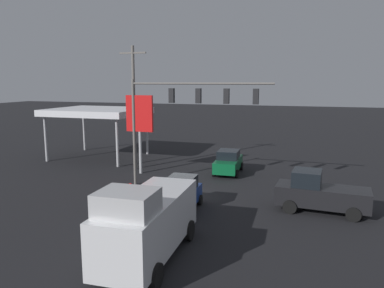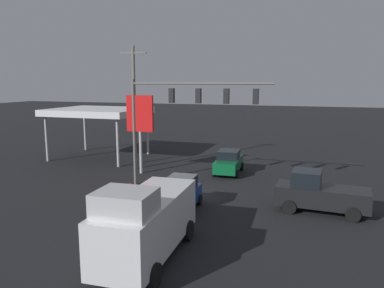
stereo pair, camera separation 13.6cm
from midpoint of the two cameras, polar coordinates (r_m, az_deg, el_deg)
ground_plane at (r=24.94m, az=-1.59°, el=-8.06°), size 200.00×200.00×0.00m
traffic_signal_assembly at (r=25.66m, az=-1.18°, el=5.90°), size 9.97×0.43×7.70m
utility_pole at (r=32.41m, az=-8.95°, el=5.84°), size 2.40×0.26×10.49m
gas_station_canopy at (r=38.17m, az=-14.24°, el=4.73°), size 8.82×7.54×4.92m
price_sign at (r=30.72m, az=-8.11°, el=4.04°), size 2.30×0.27×6.45m
hatchback_crossing at (r=22.29m, az=-1.86°, el=-7.66°), size 2.11×3.88×1.97m
delivery_truck at (r=16.18m, az=-7.02°, el=-11.65°), size 2.76×6.88×3.58m
pickup_parked at (r=23.14m, az=18.68°, el=-7.10°), size 5.33×2.55×2.40m
sedan_waiting at (r=31.18m, az=5.43°, el=-2.73°), size 2.23×4.48×1.93m
fire_hydrant at (r=25.35m, az=-9.52°, el=-6.87°), size 0.24×0.24×0.88m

